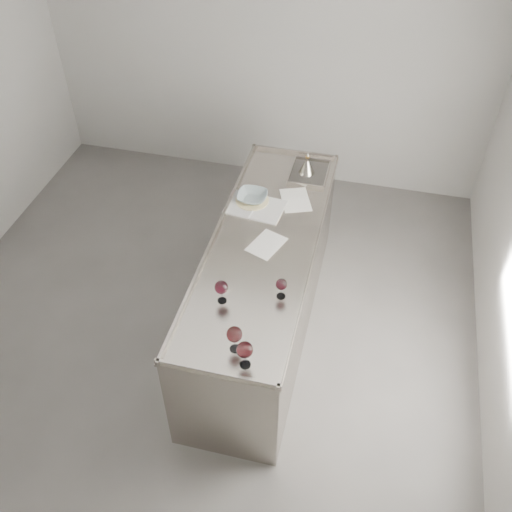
% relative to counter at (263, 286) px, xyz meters
% --- Properties ---
extents(room_shell, '(4.54, 5.04, 2.84)m').
position_rel_counter_xyz_m(room_shell, '(-0.50, -0.30, 0.93)').
color(room_shell, '#565351').
rests_on(room_shell, ground).
extents(counter, '(0.77, 2.42, 0.97)m').
position_rel_counter_xyz_m(counter, '(0.00, 0.00, 0.00)').
color(counter, gray).
rests_on(counter, ground).
extents(wine_glass_left, '(0.09, 0.09, 0.17)m').
position_rel_counter_xyz_m(wine_glass_left, '(-0.13, -0.63, 0.59)').
color(wine_glass_left, white).
rests_on(wine_glass_left, counter).
extents(wine_glass_middle, '(0.10, 0.10, 0.19)m').
position_rel_counter_xyz_m(wine_glass_middle, '(0.05, -0.98, 0.60)').
color(wine_glass_middle, white).
rests_on(wine_glass_middle, counter).
extents(wine_glass_right, '(0.10, 0.10, 0.19)m').
position_rel_counter_xyz_m(wine_glass_right, '(0.14, -1.08, 0.60)').
color(wine_glass_right, white).
rests_on(wine_glass_right, counter).
extents(wine_glass_small, '(0.07, 0.07, 0.15)m').
position_rel_counter_xyz_m(wine_glass_small, '(0.23, -0.50, 0.58)').
color(wine_glass_small, white).
rests_on(wine_glass_small, counter).
extents(notebook, '(0.47, 0.35, 0.02)m').
position_rel_counter_xyz_m(notebook, '(-0.16, 0.37, 0.47)').
color(notebook, silver).
rests_on(notebook, counter).
extents(loose_paper_top, '(0.31, 0.36, 0.00)m').
position_rel_counter_xyz_m(loose_paper_top, '(0.13, 0.54, 0.47)').
color(loose_paper_top, white).
rests_on(loose_paper_top, counter).
extents(loose_paper_under, '(0.29, 0.34, 0.00)m').
position_rel_counter_xyz_m(loose_paper_under, '(0.03, -0.03, 0.47)').
color(loose_paper_under, silver).
rests_on(loose_paper_under, counter).
extents(trivet, '(0.31, 0.31, 0.02)m').
position_rel_counter_xyz_m(trivet, '(-0.20, 0.44, 0.48)').
color(trivet, beige).
rests_on(trivet, counter).
extents(ceramic_bowl, '(0.24, 0.24, 0.06)m').
position_rel_counter_xyz_m(ceramic_bowl, '(-0.20, 0.44, 0.52)').
color(ceramic_bowl, '#86989C').
rests_on(ceramic_bowl, trivet).
extents(wine_funnel, '(0.14, 0.14, 0.20)m').
position_rel_counter_xyz_m(wine_funnel, '(0.15, 0.93, 0.53)').
color(wine_funnel, gray).
rests_on(wine_funnel, counter).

